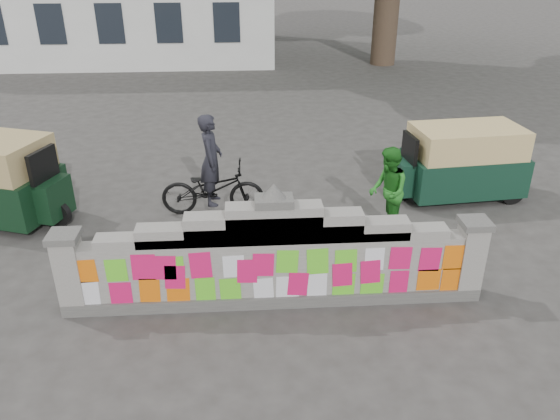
{
  "coord_description": "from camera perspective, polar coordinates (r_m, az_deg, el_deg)",
  "views": [
    {
      "loc": [
        -0.39,
        -7.01,
        5.07
      ],
      "look_at": [
        0.15,
        1.0,
        1.1
      ],
      "focal_mm": 35.0,
      "sensor_mm": 36.0,
      "label": 1
    }
  ],
  "objects": [
    {
      "name": "parapet_wall",
      "position": [
        8.24,
        -0.6,
        -5.32
      ],
      "size": [
        6.48,
        0.44,
        2.01
      ],
      "color": "#4C4C49",
      "rests_on": "ground"
    },
    {
      "name": "cyclist_bike",
      "position": [
        11.16,
        -7.04,
        2.2
      ],
      "size": [
        2.11,
        0.79,
        1.09
      ],
      "primitive_type": "imported",
      "rotation": [
        0.0,
        0.0,
        1.54
      ],
      "color": "black",
      "rests_on": "ground"
    },
    {
      "name": "cyclist_rider",
      "position": [
        11.01,
        -7.15,
        4.0
      ],
      "size": [
        0.47,
        0.69,
        1.85
      ],
      "primitive_type": "imported",
      "rotation": [
        0.0,
        0.0,
        1.54
      ],
      "color": "#212129",
      "rests_on": "ground"
    },
    {
      "name": "pedestrian",
      "position": [
        10.43,
        11.19,
        1.92
      ],
      "size": [
        0.69,
        0.86,
        1.7
      ],
      "primitive_type": "imported",
      "rotation": [
        0.0,
        0.0,
        -1.62
      ],
      "color": "#237D22",
      "rests_on": "ground"
    },
    {
      "name": "ground",
      "position": [
        8.66,
        -0.58,
        -9.53
      ],
      "size": [
        100.0,
        100.0,
        0.0
      ],
      "primitive_type": "plane",
      "color": "#383533",
      "rests_on": "ground"
    },
    {
      "name": "rickshaw_right",
      "position": [
        12.38,
        18.38,
        4.85
      ],
      "size": [
        2.9,
        1.55,
        1.58
      ],
      "rotation": [
        0.0,
        0.0,
        3.24
      ],
      "color": "#103223",
      "rests_on": "ground"
    }
  ]
}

